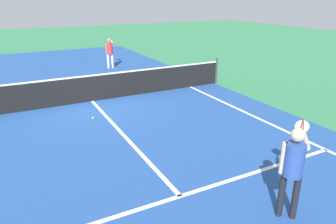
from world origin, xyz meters
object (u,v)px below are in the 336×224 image
Objects in this scene: player_far at (110,50)px; tennis_ball_near_net at (93,118)px; player_near at (293,163)px; net at (91,88)px.

player_far is 22.98× the size of tennis_ball_near_net.
player_far is (0.98, 12.78, -0.08)m from player_near.
player_far is at bearing 68.04° from tennis_ball_near_net.
player_near is (1.34, -7.70, 0.52)m from net.
player_far is at bearing 65.47° from net.
player_near is 1.08× the size of player_far.
player_far reaches higher than net.
tennis_ball_near_net is (-2.74, -6.80, -0.90)m from player_far.
player_near reaches higher than tennis_ball_near_net.
player_far is 7.38m from tennis_ball_near_net.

